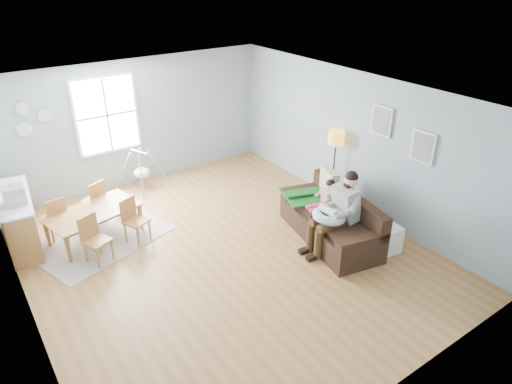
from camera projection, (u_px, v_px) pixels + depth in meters
room at (217, 116)px, 6.70m from camera, size 8.40×9.40×3.90m
window at (107, 115)px, 9.27m from camera, size 1.32×0.08×1.62m
pictures at (401, 133)px, 7.71m from camera, size 0.05×1.34×0.74m
wall_plates at (31, 119)px, 8.48m from camera, size 0.67×0.02×0.66m
sofa at (333, 223)px, 8.10m from camera, size 1.33×2.27×0.86m
green_throw at (310, 194)px, 8.54m from camera, size 1.18×1.08×0.04m
beige_pillow at (329, 183)px, 8.41m from camera, size 0.32×0.55×0.53m
father at (338, 210)px, 7.60m from camera, size 1.04×0.52×1.41m
nursing_pillow at (329, 216)px, 7.58m from camera, size 0.65×0.63×0.23m
infant at (328, 210)px, 7.57m from camera, size 0.15×0.39×0.15m
toddler at (325, 198)px, 8.05m from camera, size 0.56×0.36×0.84m
floor_lamp at (336, 144)px, 8.87m from camera, size 0.31×0.31×1.53m
storage_cube at (386, 239)px, 7.75m from camera, size 0.46×0.42×0.47m
rug at (99, 238)px, 8.20m from camera, size 2.64×2.29×0.01m
dining_table at (96, 225)px, 8.08m from camera, size 1.73×1.22×0.55m
chair_sw at (94, 237)px, 7.41m from camera, size 0.48×0.48×0.82m
chair_se at (133, 218)px, 7.98m from camera, size 0.48×0.48×0.80m
chair_nw at (56, 216)px, 8.01m from camera, size 0.42×0.42×0.81m
chair_ne at (96, 199)px, 8.59m from camera, size 0.49×0.49×0.81m
counter at (20, 220)px, 7.85m from camera, size 0.67×1.72×0.94m
monitor at (14, 196)px, 7.33m from camera, size 0.33×0.31×0.30m
baby_swing at (142, 172)px, 9.81m from camera, size 1.11×1.12×0.87m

